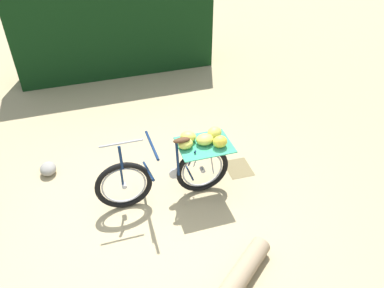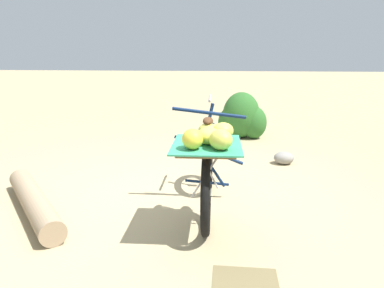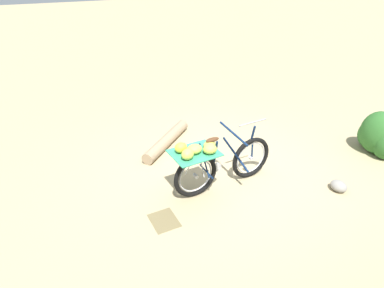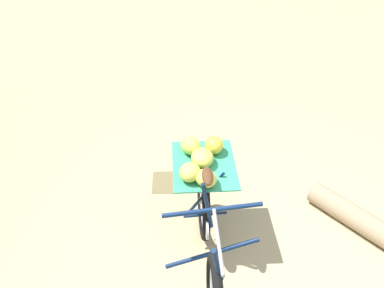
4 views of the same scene
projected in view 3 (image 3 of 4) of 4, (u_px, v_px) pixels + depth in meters
ground_plane at (225, 173)px, 5.60m from camera, size 60.00×60.00×0.00m
bicycle at (217, 162)px, 4.98m from camera, size 0.71×1.78×1.03m
fallen_log at (167, 140)px, 6.39m from camera, size 1.16×1.34×0.22m
shrub_cluster at (378, 135)px, 6.03m from camera, size 0.87×0.59×0.82m
path_stone at (339, 186)px, 5.13m from camera, size 0.27×0.23×0.17m
leaf_litter_patch at (164, 220)px, 4.56m from camera, size 0.44×0.36×0.01m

